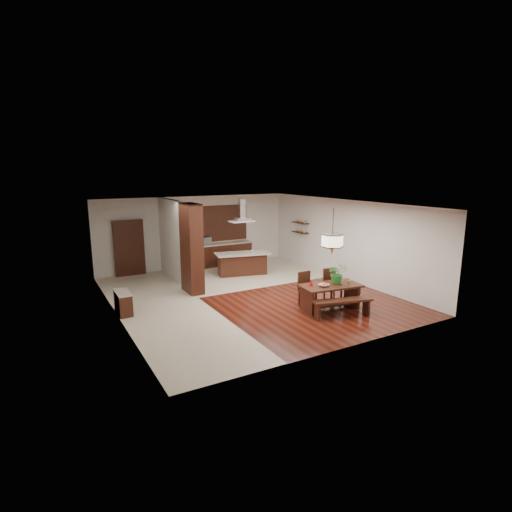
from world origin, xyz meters
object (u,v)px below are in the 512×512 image
dining_chair_right (333,286)px  microwave (203,241)px  hallway_console (123,303)px  dining_chair_left (308,289)px  fruit_bowl (324,285)px  kitchen_island (242,263)px  pendant_lantern (333,232)px  foliage_plant (337,273)px  dining_bench (342,308)px  range_hood (242,210)px  island_cup (253,251)px  dining_table (330,291)px

dining_chair_right → microwave: size_ratio=1.80×
hallway_console → dining_chair_right: 6.10m
dining_chair_left → fruit_bowl: 0.68m
dining_chair_left → kitchen_island: dining_chair_left is taller
hallway_console → pendant_lantern: (5.25, -2.50, 1.93)m
dining_chair_left → pendant_lantern: size_ratio=0.75×
dining_chair_right → fruit_bowl: 0.96m
foliage_plant → microwave: 6.67m
dining_bench → dining_chair_right: 1.26m
range_hood → pendant_lantern: bearing=-85.3°
pendant_lantern → foliage_plant: 1.25m
kitchen_island → range_hood: size_ratio=2.45×
range_hood → microwave: bearing=114.5°
dining_chair_left → range_hood: size_ratio=1.10×
hallway_console → island_cup: 5.71m
hallway_console → dining_chair_left: size_ratio=0.89×
dining_bench → kitchen_island: 5.34m
hallway_console → range_hood: range_hood is taller
pendant_lantern → island_cup: 4.80m
pendant_lantern → microwave: (-1.21, 6.53, -1.14)m
pendant_lantern → dining_chair_right: bearing=43.4°
dining_bench → foliage_plant: (0.33, 0.64, 0.78)m
range_hood → dining_chair_right: bearing=-78.3°
dining_table → microwave: (-1.21, 6.53, 0.58)m
pendant_lantern → island_cup: pendant_lantern is taller
hallway_console → dining_table: dining_table is taller
dining_table → dining_chair_left: bearing=122.0°
pendant_lantern → island_cup: bearing=89.6°
fruit_bowl → hallway_console: bearing=152.9°
hallway_console → fruit_bowl: bearing=-27.1°
fruit_bowl → island_cup: size_ratio=2.43×
dining_chair_left → range_hood: range_hood is taller
range_hood → dining_bench: bearing=-86.7°
dining_table → range_hood: range_hood is taller
dining_chair_right → pendant_lantern: 1.87m
dining_bench → kitchen_island: (-0.30, 5.33, 0.20)m
dining_table → pendant_lantern: (0.00, 0.00, 1.72)m
foliage_plant → range_hood: (-0.64, 4.69, 1.45)m
pendant_lantern → kitchen_island: bearing=94.7°
dining_chair_right → microwave: bearing=109.7°
hallway_console → dining_bench: size_ratio=0.53×
dining_chair_right → foliage_plant: size_ratio=1.70×
pendant_lantern → range_hood: size_ratio=1.46×
island_cup → fruit_bowl: bearing=-93.8°
dining_table → island_cup: bearing=89.6°
dining_table → range_hood: 5.11m
fruit_bowl → foliage_plant: bearing=7.3°
dining_chair_left → microwave: size_ratio=1.75×
dining_bench → pendant_lantern: (0.08, 0.62, 2.01)m
dining_table → fruit_bowl: fruit_bowl is taller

